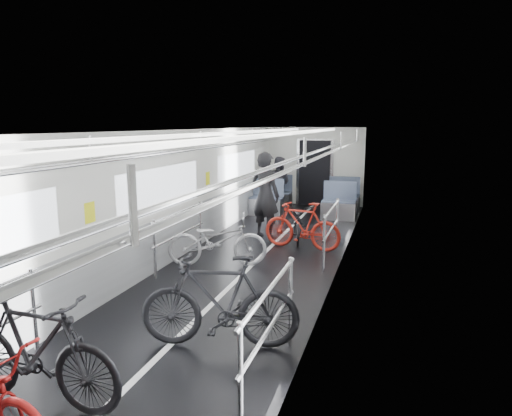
{
  "coord_description": "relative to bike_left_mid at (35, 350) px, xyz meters",
  "views": [
    {
      "loc": [
        2.37,
        -7.03,
        2.51
      ],
      "look_at": [
        0.0,
        0.74,
        1.0
      ],
      "focal_mm": 32.0,
      "sensor_mm": 36.0,
      "label": 1
    }
  ],
  "objects": [
    {
      "name": "person_seated",
      "position": [
        -0.32,
        10.08,
        0.24
      ],
      "size": [
        0.83,
        0.7,
        1.55
      ],
      "primitive_type": "imported",
      "rotation": [
        0.0,
        0.0,
        2.99
      ],
      "color": "#2B2A32",
      "rests_on": "floor"
    },
    {
      "name": "car_shell",
      "position": [
        0.61,
        5.8,
        0.59
      ],
      "size": [
        3.02,
        14.01,
        2.41
      ],
      "color": "black",
      "rests_on": "ground"
    },
    {
      "name": "bike_aisle",
      "position": [
        1.05,
        6.45,
        -0.12
      ],
      "size": [
        0.86,
        1.67,
        0.83
      ],
      "primitive_type": "imported",
      "rotation": [
        0.0,
        0.0,
        0.2
      ],
      "color": "black",
      "rests_on": "floor"
    },
    {
      "name": "bike_left_mid",
      "position": [
        0.0,
        0.0,
        0.0
      ],
      "size": [
        1.78,
        0.52,
        1.07
      ],
      "primitive_type": "imported",
      "rotation": [
        0.0,
        0.0,
        1.56
      ],
      "color": "black",
      "rests_on": "floor"
    },
    {
      "name": "bike_left_far",
      "position": [
        0.02,
        4.32,
        -0.07
      ],
      "size": [
        1.86,
        1.13,
        0.92
      ],
      "primitive_type": "imported",
      "rotation": [
        0.0,
        0.0,
        1.89
      ],
      "color": "#A1A0A4",
      "rests_on": "floor"
    },
    {
      "name": "bike_right_far",
      "position": [
        1.25,
        5.84,
        -0.05
      ],
      "size": [
        1.67,
        0.7,
        0.97
      ],
      "primitive_type": "imported",
      "rotation": [
        0.0,
        0.0,
        -1.73
      ],
      "color": "#AD2015",
      "rests_on": "floor"
    },
    {
      "name": "bike_right_near",
      "position": [
        1.16,
        1.51,
        0.01
      ],
      "size": [
        1.88,
        0.89,
        1.09
      ],
      "primitive_type": "imported",
      "rotation": [
        0.0,
        0.0,
        -1.35
      ],
      "color": "black",
      "rests_on": "floor"
    },
    {
      "name": "person_standing",
      "position": [
        0.27,
        6.55,
        0.42
      ],
      "size": [
        0.81,
        0.66,
        1.91
      ],
      "primitive_type": "imported",
      "rotation": [
        0.0,
        0.0,
        2.81
      ],
      "color": "black",
      "rests_on": "floor"
    }
  ]
}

